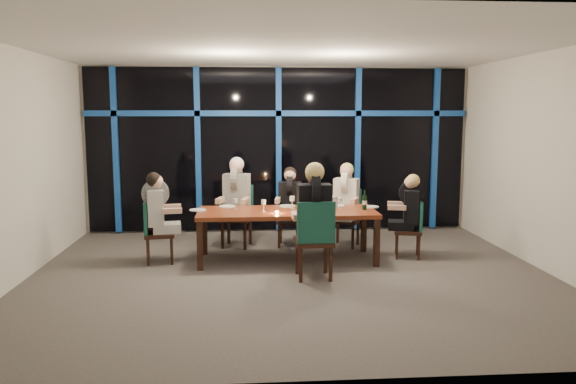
{
  "coord_description": "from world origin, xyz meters",
  "views": [
    {
      "loc": [
        -0.59,
        -7.28,
        2.16
      ],
      "look_at": [
        0.0,
        0.6,
        1.05
      ],
      "focal_mm": 35.0,
      "sensor_mm": 36.0,
      "label": 1
    }
  ],
  "objects_px": {
    "wine_bottle": "(365,202)",
    "diner_near_mid": "(314,203)",
    "chair_far_right": "(347,214)",
    "diner_end_left": "(158,204)",
    "diner_far_right": "(346,192)",
    "water_pitcher": "(333,204)",
    "diner_far_left": "(236,189)",
    "diner_end_right": "(409,203)",
    "chair_far_mid": "(290,215)",
    "chair_near_mid": "(315,236)",
    "diner_far_mid": "(290,195)",
    "chair_end_right": "(413,226)",
    "chair_far_left": "(238,212)",
    "chair_end_left": "(154,229)",
    "dining_table": "(287,215)"
  },
  "relations": [
    {
      "from": "chair_end_right",
      "to": "water_pitcher",
      "type": "bearing_deg",
      "value": -70.63
    },
    {
      "from": "chair_far_mid",
      "to": "diner_near_mid",
      "type": "height_order",
      "value": "diner_near_mid"
    },
    {
      "from": "chair_far_mid",
      "to": "diner_end_right",
      "type": "bearing_deg",
      "value": -20.37
    },
    {
      "from": "chair_near_mid",
      "to": "diner_far_mid",
      "type": "xyz_separation_m",
      "value": [
        -0.17,
        1.91,
        0.26
      ]
    },
    {
      "from": "water_pitcher",
      "to": "diner_end_left",
      "type": "bearing_deg",
      "value": 162.07
    },
    {
      "from": "chair_far_mid",
      "to": "chair_end_right",
      "type": "distance_m",
      "value": 2.02
    },
    {
      "from": "diner_near_mid",
      "to": "chair_far_mid",
      "type": "bearing_deg",
      "value": -86.66
    },
    {
      "from": "diner_near_mid",
      "to": "chair_near_mid",
      "type": "bearing_deg",
      "value": 90.0
    },
    {
      "from": "diner_far_left",
      "to": "diner_end_right",
      "type": "bearing_deg",
      "value": -5.07
    },
    {
      "from": "dining_table",
      "to": "chair_end_right",
      "type": "bearing_deg",
      "value": 0.91
    },
    {
      "from": "chair_far_left",
      "to": "chair_far_mid",
      "type": "height_order",
      "value": "chair_far_left"
    },
    {
      "from": "chair_far_right",
      "to": "diner_end_left",
      "type": "xyz_separation_m",
      "value": [
        -2.91,
        -0.88,
        0.34
      ]
    },
    {
      "from": "chair_near_mid",
      "to": "diner_near_mid",
      "type": "height_order",
      "value": "diner_near_mid"
    },
    {
      "from": "chair_end_right",
      "to": "diner_end_left",
      "type": "relative_size",
      "value": 0.98
    },
    {
      "from": "chair_far_left",
      "to": "chair_far_right",
      "type": "height_order",
      "value": "chair_far_left"
    },
    {
      "from": "diner_end_right",
      "to": "diner_near_mid",
      "type": "bearing_deg",
      "value": -44.64
    },
    {
      "from": "dining_table",
      "to": "diner_far_mid",
      "type": "relative_size",
      "value": 3.02
    },
    {
      "from": "diner_far_left",
      "to": "diner_near_mid",
      "type": "bearing_deg",
      "value": -46.82
    },
    {
      "from": "diner_far_mid",
      "to": "wine_bottle",
      "type": "distance_m",
      "value": 1.39
    },
    {
      "from": "diner_near_mid",
      "to": "chair_far_left",
      "type": "bearing_deg",
      "value": -63.58
    },
    {
      "from": "chair_far_left",
      "to": "wine_bottle",
      "type": "relative_size",
      "value": 3.38
    },
    {
      "from": "diner_far_right",
      "to": "water_pitcher",
      "type": "xyz_separation_m",
      "value": [
        -0.35,
        -0.92,
        -0.03
      ]
    },
    {
      "from": "dining_table",
      "to": "diner_end_right",
      "type": "relative_size",
      "value": 3.1
    },
    {
      "from": "chair_far_left",
      "to": "chair_end_left",
      "type": "relative_size",
      "value": 1.1
    },
    {
      "from": "chair_far_mid",
      "to": "diner_near_mid",
      "type": "relative_size",
      "value": 0.87
    },
    {
      "from": "diner_far_left",
      "to": "diner_far_right",
      "type": "distance_m",
      "value": 1.78
    },
    {
      "from": "wine_bottle",
      "to": "diner_near_mid",
      "type": "bearing_deg",
      "value": -134.13
    },
    {
      "from": "wine_bottle",
      "to": "chair_end_right",
      "type": "bearing_deg",
      "value": 4.44
    },
    {
      "from": "chair_far_right",
      "to": "wine_bottle",
      "type": "distance_m",
      "value": 0.99
    },
    {
      "from": "diner_end_left",
      "to": "diner_near_mid",
      "type": "bearing_deg",
      "value": -122.07
    },
    {
      "from": "chair_far_mid",
      "to": "diner_far_right",
      "type": "distance_m",
      "value": 0.99
    },
    {
      "from": "diner_far_right",
      "to": "wine_bottle",
      "type": "relative_size",
      "value": 3.07
    },
    {
      "from": "chair_near_mid",
      "to": "chair_end_left",
      "type": "bearing_deg",
      "value": -25.83
    },
    {
      "from": "dining_table",
      "to": "diner_end_left",
      "type": "bearing_deg",
      "value": 179.55
    },
    {
      "from": "chair_end_right",
      "to": "diner_far_mid",
      "type": "relative_size",
      "value": 1.0
    },
    {
      "from": "chair_far_left",
      "to": "diner_far_mid",
      "type": "xyz_separation_m",
      "value": [
        0.85,
        -0.1,
        0.29
      ]
    },
    {
      "from": "chair_far_left",
      "to": "chair_end_right",
      "type": "bearing_deg",
      "value": -6.64
    },
    {
      "from": "chair_far_right",
      "to": "diner_far_left",
      "type": "xyz_separation_m",
      "value": [
        -1.81,
        0.03,
        0.43
      ]
    },
    {
      "from": "chair_far_left",
      "to": "diner_near_mid",
      "type": "bearing_deg",
      "value": -48.34
    },
    {
      "from": "diner_end_right",
      "to": "water_pitcher",
      "type": "relative_size",
      "value": 3.89
    },
    {
      "from": "chair_far_mid",
      "to": "diner_far_mid",
      "type": "distance_m",
      "value": 0.36
    },
    {
      "from": "chair_far_left",
      "to": "chair_end_left",
      "type": "distance_m",
      "value": 1.57
    },
    {
      "from": "water_pitcher",
      "to": "chair_far_mid",
      "type": "bearing_deg",
      "value": 101.0
    },
    {
      "from": "chair_far_mid",
      "to": "diner_far_mid",
      "type": "height_order",
      "value": "diner_far_mid"
    },
    {
      "from": "diner_far_right",
      "to": "diner_end_left",
      "type": "height_order",
      "value": "diner_far_right"
    },
    {
      "from": "diner_end_right",
      "to": "water_pitcher",
      "type": "bearing_deg",
      "value": -69.46
    },
    {
      "from": "diner_far_left",
      "to": "diner_end_left",
      "type": "relative_size",
      "value": 1.1
    },
    {
      "from": "chair_near_mid",
      "to": "dining_table",
      "type": "bearing_deg",
      "value": -75.51
    },
    {
      "from": "chair_near_mid",
      "to": "wine_bottle",
      "type": "height_order",
      "value": "chair_near_mid"
    },
    {
      "from": "chair_far_right",
      "to": "diner_near_mid",
      "type": "distance_m",
      "value": 2.03
    }
  ]
}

